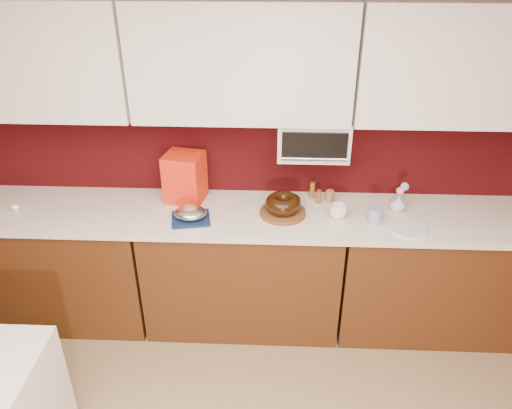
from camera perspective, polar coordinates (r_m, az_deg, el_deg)
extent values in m
cube|color=#390709|center=(3.40, -1.35, 6.83)|extent=(4.00, 0.02, 2.50)
cube|color=#4C280F|center=(3.86, -21.79, -6.42)|extent=(1.31, 0.58, 0.86)
cube|color=#4C280F|center=(3.55, -1.52, -7.48)|extent=(1.31, 0.58, 0.86)
cube|color=#4C280F|center=(3.71, 19.69, -7.60)|extent=(1.31, 0.58, 0.86)
cube|color=silver|center=(3.29, -1.62, -1.22)|extent=(4.00, 0.62, 0.04)
cube|color=white|center=(3.42, -25.39, 14.80)|extent=(1.31, 0.33, 0.70)
cube|color=white|center=(3.06, -1.69, 16.03)|extent=(1.31, 0.33, 0.70)
cube|color=white|center=(3.25, 23.34, 14.54)|extent=(1.31, 0.33, 0.70)
cube|color=white|center=(3.22, 6.54, 7.70)|extent=(0.45, 0.30, 0.25)
cube|color=black|center=(3.07, 6.70, 6.59)|extent=(0.40, 0.02, 0.18)
cylinder|color=silver|center=(3.09, 6.64, 5.20)|extent=(0.42, 0.02, 0.02)
cylinder|color=brown|center=(3.26, 3.07, -0.92)|extent=(0.31, 0.31, 0.03)
torus|color=black|center=(3.23, 3.10, 0.09)|extent=(0.30, 0.30, 0.09)
cube|color=#132247|center=(3.22, -7.47, -1.62)|extent=(0.27, 0.24, 0.02)
ellipsoid|color=silver|center=(3.20, -7.52, -0.92)|extent=(0.26, 0.24, 0.08)
ellipsoid|color=#A2654A|center=(3.19, -7.55, -0.54)|extent=(0.10, 0.09, 0.06)
cube|color=red|center=(3.40, -8.12, 3.09)|extent=(0.28, 0.27, 0.33)
cylinder|color=black|center=(3.39, 3.56, 0.44)|extent=(0.19, 0.19, 0.03)
imported|color=white|center=(3.24, 9.39, -0.64)|extent=(0.14, 0.14, 0.11)
cylinder|color=navy|center=(3.24, 13.45, -1.18)|extent=(0.11, 0.11, 0.10)
imported|color=silver|center=(3.40, 15.96, 0.23)|extent=(0.09, 0.09, 0.12)
sphere|color=pink|center=(3.36, 16.16, 1.51)|extent=(0.05, 0.05, 0.05)
sphere|color=#889CDA|center=(3.38, 16.63, 1.98)|extent=(0.06, 0.06, 0.06)
cylinder|color=white|center=(3.24, 17.04, -2.66)|extent=(0.30, 0.30, 0.01)
cylinder|color=brown|center=(3.40, 7.17, 0.89)|extent=(0.04, 0.04, 0.10)
cylinder|color=#945F43|center=(3.43, 8.43, 0.94)|extent=(0.06, 0.06, 0.08)
ellipsoid|color=white|center=(3.67, -25.82, -0.28)|extent=(0.06, 0.06, 0.04)
cylinder|color=brown|center=(3.45, 6.45, 1.62)|extent=(0.04, 0.04, 0.12)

